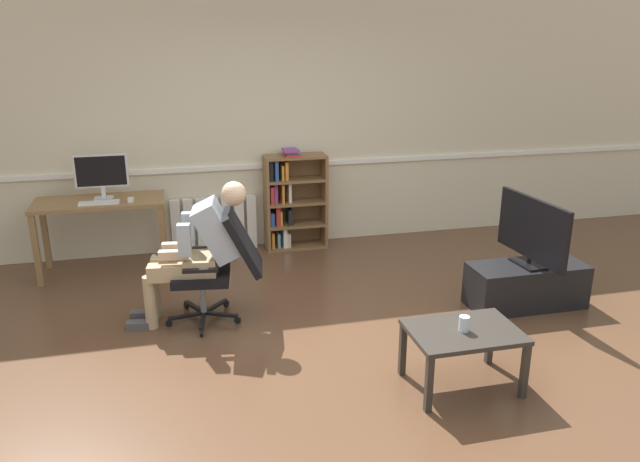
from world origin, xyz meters
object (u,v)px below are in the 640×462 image
(computer_mouse, at_px, (131,200))
(office_chair, at_px, (220,262))
(person_seated, at_px, (197,249))
(drinking_glass, at_px, (464,324))
(tv_screen, at_px, (532,231))
(imac_monitor, at_px, (101,173))
(radiator, at_px, (214,224))
(coffee_table, at_px, (463,337))
(keyboard, at_px, (99,203))
(bookshelf, at_px, (291,201))
(computer_desk, at_px, (100,211))
(tv_stand, at_px, (526,285))

(computer_mouse, xyz_separation_m, office_chair, (0.75, -1.26, -0.25))
(person_seated, height_order, drinking_glass, person_seated)
(office_chair, height_order, tv_screen, tv_screen)
(imac_monitor, relative_size, office_chair, 0.53)
(radiator, xyz_separation_m, coffee_table, (1.43, -3.20, 0.07))
(keyboard, height_order, bookshelf, bookshelf)
(computer_desk, bearing_deg, drinking_glass, -47.83)
(tv_stand, bearing_deg, tv_screen, 4.65)
(computer_mouse, bearing_deg, tv_screen, -25.48)
(computer_desk, relative_size, keyboard, 3.32)
(bookshelf, bearing_deg, coffee_table, -79.35)
(computer_mouse, xyz_separation_m, coffee_table, (2.26, -2.69, -0.40))
(office_chair, bearing_deg, computer_desk, -134.61)
(imac_monitor, distance_m, tv_stand, 4.18)
(tv_screen, bearing_deg, computer_desk, 60.21)
(computer_mouse, xyz_separation_m, tv_screen, (3.41, -1.62, -0.07))
(imac_monitor, height_order, person_seated, person_seated)
(keyboard, height_order, person_seated, person_seated)
(imac_monitor, height_order, radiator, imac_monitor)
(imac_monitor, height_order, tv_stand, imac_monitor)
(radiator, relative_size, office_chair, 0.97)
(imac_monitor, relative_size, radiator, 0.55)
(office_chair, xyz_separation_m, person_seated, (-0.18, 0.02, 0.13))
(computer_desk, distance_m, coffee_table, 3.82)
(radiator, relative_size, drinking_glass, 8.84)
(radiator, xyz_separation_m, tv_stand, (2.58, -2.13, -0.11))
(tv_screen, bearing_deg, tv_stand, 90.00)
(radiator, bearing_deg, bookshelf, -6.73)
(computer_mouse, distance_m, drinking_glass, 3.53)
(imac_monitor, distance_m, tv_screen, 4.11)
(bookshelf, distance_m, tv_stand, 2.69)
(keyboard, relative_size, radiator, 0.40)
(office_chair, distance_m, coffee_table, 2.08)
(person_seated, bearing_deg, keyboard, -136.65)
(tv_screen, bearing_deg, drinking_glass, 128.30)
(imac_monitor, relative_size, drinking_glass, 4.84)
(imac_monitor, xyz_separation_m, office_chair, (1.02, -1.46, -0.49))
(radiator, bearing_deg, drinking_glass, -66.14)
(office_chair, relative_size, tv_screen, 1.06)
(imac_monitor, xyz_separation_m, tv_screen, (3.67, -1.82, -0.30))
(coffee_table, bearing_deg, tv_stand, 42.91)
(computer_mouse, bearing_deg, radiator, 31.64)
(computer_desk, relative_size, tv_stand, 1.22)
(person_seated, height_order, tv_screen, person_seated)
(computer_desk, relative_size, bookshelf, 1.11)
(tv_stand, xyz_separation_m, drinking_glass, (-1.16, -1.08, 0.29))
(bookshelf, bearing_deg, drinking_glass, -79.58)
(computer_desk, height_order, drinking_glass, computer_desk)
(imac_monitor, distance_m, keyboard, 0.33)
(tv_screen, xyz_separation_m, drinking_glass, (-1.16, -1.08, -0.22))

